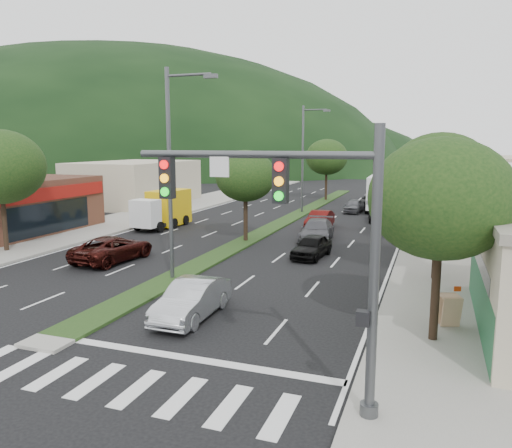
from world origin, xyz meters
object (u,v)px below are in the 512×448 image
at_px(tree_r_a, 441,199).
at_px(tree_med_near, 245,176).
at_px(tree_l_a, 0,167).
at_px(box_truck, 164,210).
at_px(car_queue_d, 381,215).
at_px(motorhome, 384,192).
at_px(tree_r_c, 439,173).
at_px(tree_med_far, 327,157).
at_px(car_queue_a, 312,246).
at_px(tree_r_e, 438,160).
at_px(a_frame_sign, 450,307).
at_px(car_queue_c, 320,220).
at_px(car_queue_f, 371,200).
at_px(traffic_signal, 307,226).
at_px(car_queue_b, 317,230).
at_px(tree_r_d, 439,161).
at_px(streetlight_mid, 305,154).
at_px(sedan_silver, 192,300).
at_px(streetlight_near, 173,165).
at_px(tree_r_b, 440,176).
at_px(car_queue_e, 354,206).
at_px(suv_maroon, 113,249).

relative_size(tree_r_a, tree_med_near, 1.10).
relative_size(tree_l_a, box_truck, 1.22).
relative_size(tree_r_a, car_queue_d, 1.50).
bearing_deg(motorhome, tree_r_c, -75.97).
height_order(tree_med_far, car_queue_a, tree_med_far).
bearing_deg(car_queue_d, tree_med_far, 111.23).
bearing_deg(tree_r_e, a_frame_sign, -89.14).
height_order(car_queue_c, car_queue_f, car_queue_c).
bearing_deg(traffic_signal, tree_r_a, 61.80).
bearing_deg(car_queue_b, box_truck, 167.32).
bearing_deg(car_queue_d, car_queue_a, -106.64).
bearing_deg(car_queue_a, tree_r_d, 71.79).
distance_m(tree_r_c, car_queue_a, 9.34).
relative_size(tree_r_e, car_queue_a, 1.74).
bearing_deg(traffic_signal, car_queue_a, 102.84).
distance_m(car_queue_c, box_truck, 12.25).
bearing_deg(streetlight_mid, car_queue_a, -74.32).
height_order(tree_r_d, sedan_silver, tree_r_d).
xyz_separation_m(tree_r_e, tree_med_near, (-12.00, -22.00, -0.46)).
relative_size(streetlight_near, box_truck, 1.69).
xyz_separation_m(traffic_signal, car_queue_b, (-4.61, 21.52, -3.92)).
xyz_separation_m(tree_l_a, streetlight_mid, (12.71, 23.00, 0.40)).
relative_size(tree_r_b, tree_r_c, 1.07).
relative_size(tree_r_b, streetlight_near, 0.69).
xyz_separation_m(car_queue_d, motorhome, (-0.60, 7.84, 1.22)).
distance_m(tree_l_a, car_queue_d, 28.76).
distance_m(traffic_signal, car_queue_b, 22.36).
height_order(car_queue_d, car_queue_e, car_queue_e).
bearing_deg(tree_r_c, sedan_silver, -117.62).
relative_size(tree_med_far, suv_maroon, 1.34).
bearing_deg(suv_maroon, traffic_signal, 145.20).
bearing_deg(car_queue_c, tree_r_c, -28.58).
relative_size(tree_r_e, car_queue_f, 1.46).
distance_m(tree_r_e, box_truck, 27.63).
relative_size(car_queue_c, car_queue_e, 1.11).
xyz_separation_m(tree_med_near, car_queue_a, (5.26, -3.02, -3.77)).
bearing_deg(streetlight_mid, a_frame_sign, -65.87).
xyz_separation_m(tree_r_c, car_queue_b, (-7.58, -0.02, -4.02)).
xyz_separation_m(suv_maroon, car_queue_b, (9.47, 9.66, 0.01)).
relative_size(traffic_signal, suv_maroon, 1.36).
relative_size(streetlight_near, car_queue_f, 2.17).
distance_m(car_queue_a, motorhome, 22.94).
relative_size(tree_r_b, car_queue_e, 1.85).
xyz_separation_m(tree_r_e, car_queue_e, (-7.38, -5.02, -4.25)).
bearing_deg(car_queue_b, car_queue_f, 80.62).
xyz_separation_m(tree_r_c, streetlight_near, (-11.79, -12.00, 0.84)).
distance_m(traffic_signal, streetlight_near, 13.03).
xyz_separation_m(car_queue_a, car_queue_e, (-0.64, 20.00, -0.02)).
xyz_separation_m(tree_r_b, box_truck, (-20.21, 9.50, -3.68)).
bearing_deg(car_queue_a, tree_r_e, 80.88).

